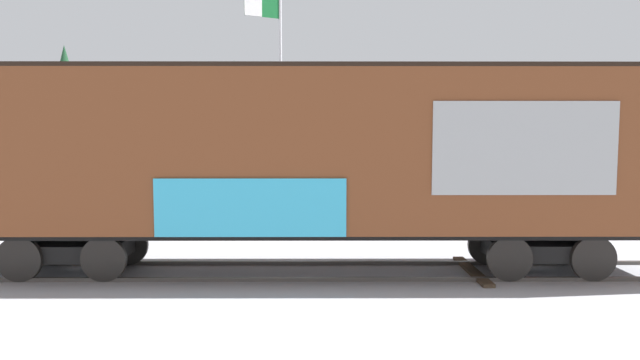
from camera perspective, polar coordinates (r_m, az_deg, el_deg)
The scene contains 8 objects.
ground_plane at distance 12.43m, azimuth -6.14°, elevation -9.23°, with size 260.00×260.00×0.00m, color #B2B5BC.
track at distance 12.47m, azimuth -7.24°, elevation -9.02°, with size 60.02×3.07×0.08m.
freight_car at distance 12.02m, azimuth -1.26°, elevation 2.65°, with size 15.73×3.17×4.46m.
flagpole at distance 22.52m, azimuth -4.70°, elevation 11.21°, with size 1.41×0.81×8.55m.
hillside at distance 83.92m, azimuth -1.83°, elevation 5.65°, with size 156.72×40.21×13.36m.
parked_car_green at distance 18.59m, azimuth -14.61°, elevation -2.08°, with size 4.41×2.15×1.63m.
parked_car_black at distance 18.79m, azimuth 5.77°, elevation -2.04°, with size 4.26×1.99×1.51m.
parked_car_red at distance 19.98m, azimuth 24.01°, elevation -1.84°, with size 4.79×2.00×1.70m.
Camera 1 is at (1.07, -12.02, 3.01)m, focal length 31.91 mm.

